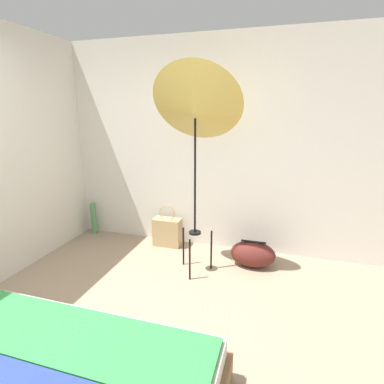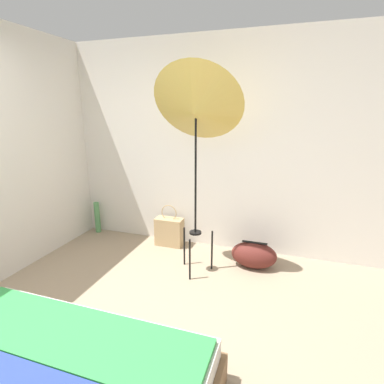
% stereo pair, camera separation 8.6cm
% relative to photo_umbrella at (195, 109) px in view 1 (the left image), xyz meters
% --- Properties ---
extents(wall_back, '(8.00, 0.05, 2.60)m').
position_rel_photo_umbrella_xyz_m(wall_back, '(-0.34, 0.73, -0.45)').
color(wall_back, silver).
rests_on(wall_back, ground_plane).
extents(photo_umbrella, '(0.92, 0.70, 2.19)m').
position_rel_photo_umbrella_xyz_m(photo_umbrella, '(0.00, 0.00, 0.00)').
color(photo_umbrella, black).
rests_on(photo_umbrella, ground_plane).
extents(tote_bag, '(0.36, 0.18, 0.56)m').
position_rel_photo_umbrella_xyz_m(tote_bag, '(-0.53, 0.53, -1.56)').
color(tote_bag, tan).
rests_on(tote_bag, ground_plane).
extents(duffel_bag, '(0.51, 0.30, 0.31)m').
position_rel_photo_umbrella_xyz_m(duffel_bag, '(0.61, 0.29, -1.60)').
color(duffel_bag, '#5B231E').
rests_on(duffel_bag, ground_plane).
extents(paper_roll, '(0.08, 0.08, 0.45)m').
position_rel_photo_umbrella_xyz_m(paper_roll, '(-1.71, 0.61, -1.52)').
color(paper_roll, '#56995B').
rests_on(paper_roll, ground_plane).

